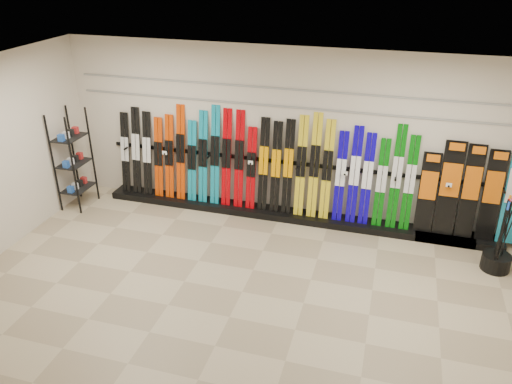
# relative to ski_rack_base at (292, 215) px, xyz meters

# --- Properties ---
(floor) EXTENTS (8.00, 8.00, 0.00)m
(floor) POSITION_rel_ski_rack_base_xyz_m (-0.22, -2.28, -0.06)
(floor) COLOR gray
(floor) RESTS_ON ground
(back_wall) EXTENTS (8.00, 0.00, 8.00)m
(back_wall) POSITION_rel_ski_rack_base_xyz_m (-0.22, 0.22, 1.44)
(back_wall) COLOR beige
(back_wall) RESTS_ON floor
(ceiling) EXTENTS (8.00, 8.00, 0.00)m
(ceiling) POSITION_rel_ski_rack_base_xyz_m (-0.22, -2.28, 2.94)
(ceiling) COLOR silver
(ceiling) RESTS_ON back_wall
(ski_rack_base) EXTENTS (8.00, 0.40, 0.12)m
(ski_rack_base) POSITION_rel_ski_rack_base_xyz_m (0.00, 0.00, 0.00)
(ski_rack_base) COLOR black
(ski_rack_base) RESTS_ON floor
(skis) EXTENTS (5.38, 0.29, 1.83)m
(skis) POSITION_rel_ski_rack_base_xyz_m (-0.66, 0.07, 0.89)
(skis) COLOR black
(skis) RESTS_ON ski_rack_base
(snowboards) EXTENTS (1.57, 0.25, 1.60)m
(snowboards) POSITION_rel_ski_rack_base_xyz_m (2.88, 0.08, 0.82)
(snowboards) COLOR black
(snowboards) RESTS_ON ski_rack_base
(accessory_rack) EXTENTS (0.40, 0.60, 1.84)m
(accessory_rack) POSITION_rel_ski_rack_base_xyz_m (-3.97, -0.58, 0.86)
(accessory_rack) COLOR black
(accessory_rack) RESTS_ON floor
(pole_bin) EXTENTS (0.42, 0.42, 0.25)m
(pole_bin) POSITION_rel_ski_rack_base_xyz_m (3.30, -0.68, 0.07)
(pole_bin) COLOR black
(pole_bin) RESTS_ON floor
(ski_poles) EXTENTS (0.17, 0.32, 1.18)m
(ski_poles) POSITION_rel_ski_rack_base_xyz_m (3.29, -0.69, 0.55)
(ski_poles) COLOR black
(ski_poles) RESTS_ON pole_bin
(slatwall_rail_0) EXTENTS (7.60, 0.02, 0.03)m
(slatwall_rail_0) POSITION_rel_ski_rack_base_xyz_m (-0.22, 0.20, 1.94)
(slatwall_rail_0) COLOR gray
(slatwall_rail_0) RESTS_ON back_wall
(slatwall_rail_1) EXTENTS (7.60, 0.02, 0.03)m
(slatwall_rail_1) POSITION_rel_ski_rack_base_xyz_m (-0.22, 0.20, 2.24)
(slatwall_rail_1) COLOR gray
(slatwall_rail_1) RESTS_ON back_wall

